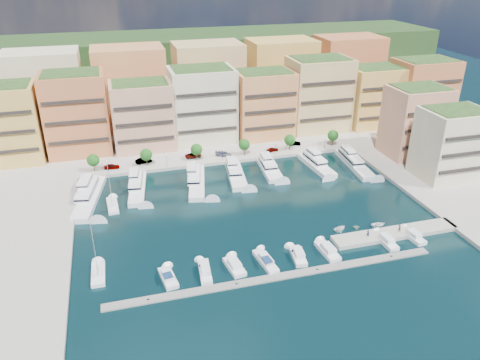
{
  "coord_description": "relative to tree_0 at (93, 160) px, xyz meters",
  "views": [
    {
      "loc": [
        -32.11,
        -104.43,
        61.41
      ],
      "look_at": [
        -1.28,
        5.61,
        6.0
      ],
      "focal_mm": 35.0,
      "sensor_mm": 36.0,
      "label": 1
    }
  ],
  "objects": [
    {
      "name": "apartment_2",
      "position": [
        17.0,
        16.49,
        7.57
      ],
      "size": [
        20.0,
        15.5,
        22.8
      ],
      "color": "tan",
      "rests_on": "north_quay"
    },
    {
      "name": "apartment_0",
      "position": [
        -26.0,
        16.49,
        8.57
      ],
      "size": [
        22.0,
        16.5,
        24.8
      ],
      "color": "gold",
      "rests_on": "north_quay"
    },
    {
      "name": "hillside",
      "position": [
        40.0,
        76.5,
        -4.74
      ],
      "size": [
        240.0,
        40.0,
        58.0
      ],
      "primitive_type": "cube",
      "color": "#173315",
      "rests_on": "ground"
    },
    {
      "name": "car_1",
      "position": [
        15.13,
        2.39,
        -2.88
      ],
      "size": [
        5.5,
        2.9,
        1.72
      ],
      "primitive_type": "imported",
      "rotation": [
        0.0,
        0.0,
        1.79
      ],
      "color": "gray",
      "rests_on": "north_quay"
    },
    {
      "name": "apartment_east_a",
      "position": [
        102.0,
        -13.51,
        7.57
      ],
      "size": [
        18.0,
        14.5,
        22.8
      ],
      "color": "tan",
      "rests_on": "east_quay"
    },
    {
      "name": "yacht_4",
      "position": [
        52.56,
        -12.32,
        -3.65
      ],
      "size": [
        6.33,
        17.34,
        7.3
      ],
      "color": "white",
      "rests_on": "ground"
    },
    {
      "name": "backblock_4",
      "position": [
        105.0,
        40.5,
        11.26
      ],
      "size": [
        26.0,
        18.0,
        30.0
      ],
      "primitive_type": "cube",
      "color": "#BF713F",
      "rests_on": "north_quay"
    },
    {
      "name": "tender_3",
      "position": [
        74.36,
        -52.5,
        -4.33
      ],
      "size": [
        1.88,
        1.73,
        0.83
      ],
      "primitive_type": "imported",
      "rotation": [
        0.0,
        0.0,
        1.83
      ],
      "color": "beige",
      "rests_on": "ground"
    },
    {
      "name": "cruiser_5",
      "position": [
        43.75,
        -58.08,
        -4.2
      ],
      "size": [
        3.52,
        7.62,
        2.55
      ],
      "color": "white",
      "rests_on": "ground"
    },
    {
      "name": "lamppost_0",
      "position": [
        4.0,
        -2.3,
        -0.92
      ],
      "size": [
        0.3,
        0.3,
        4.2
      ],
      "color": "black",
      "rests_on": "north_quay"
    },
    {
      "name": "finger_pier",
      "position": [
        70.0,
        -55.5,
        -4.74
      ],
      "size": [
        32.0,
        5.0,
        2.0
      ],
      "primitive_type": "cube",
      "color": "#9E998E",
      "rests_on": "ground"
    },
    {
      "name": "south_pontoon",
      "position": [
        37.0,
        -63.5,
        -4.74
      ],
      "size": [
        72.0,
        2.2,
        0.35
      ],
      "primitive_type": "cube",
      "color": "gray",
      "rests_on": "ground"
    },
    {
      "name": "tree_4",
      "position": [
        64.0,
        0.0,
        0.0
      ],
      "size": [
        3.8,
        3.8,
        5.65
      ],
      "color": "#473323",
      "rests_on": "north_quay"
    },
    {
      "name": "east_quay",
      "position": [
        102.0,
        -41.5,
        -4.74
      ],
      "size": [
        34.0,
        76.0,
        2.0
      ],
      "primitive_type": "cube",
      "color": "#9E998E",
      "rests_on": "ground"
    },
    {
      "name": "cruiser_4",
      "position": [
        36.11,
        -58.12,
        -4.17
      ],
      "size": [
        3.54,
        9.16,
        2.66
      ],
      "color": "white",
      "rests_on": "ground"
    },
    {
      "name": "tree_5",
      "position": [
        80.0,
        0.0,
        0.0
      ],
      "size": [
        3.8,
        3.8,
        5.65
      ],
      "color": "#473323",
      "rests_on": "north_quay"
    },
    {
      "name": "north_quay",
      "position": [
        40.0,
        28.5,
        -4.74
      ],
      "size": [
        220.0,
        64.0,
        2.0
      ],
      "primitive_type": "cube",
      "color": "#9E998E",
      "rests_on": "ground"
    },
    {
      "name": "tree_1",
      "position": [
        16.0,
        0.0,
        0.0
      ],
      "size": [
        3.8,
        3.8,
        5.65
      ],
      "color": "#473323",
      "rests_on": "north_quay"
    },
    {
      "name": "backblock_2",
      "position": [
        45.0,
        40.5,
        11.26
      ],
      "size": [
        26.0,
        18.0,
        30.0
      ],
      "primitive_type": "cube",
      "color": "#DEC875",
      "rests_on": "north_quay"
    },
    {
      "name": "yacht_1",
      "position": [
        11.86,
        -14.08,
        -3.65
      ],
      "size": [
        6.89,
        21.17,
        7.3
      ],
      "color": "white",
      "rests_on": "ground"
    },
    {
      "name": "backblock_3",
      "position": [
        75.0,
        40.5,
        11.26
      ],
      "size": [
        26.0,
        18.0,
        30.0
      ],
      "primitive_type": "cube",
      "color": "gold",
      "rests_on": "north_quay"
    },
    {
      "name": "ground",
      "position": [
        40.0,
        -33.5,
        -4.74
      ],
      "size": [
        400.0,
        400.0,
        0.0
      ],
      "primitive_type": "plane",
      "color": "black",
      "rests_on": "ground"
    },
    {
      "name": "tree_3",
      "position": [
        48.0,
        0.0,
        0.0
      ],
      "size": [
        3.8,
        3.8,
        5.65
      ],
      "color": "#473323",
      "rests_on": "north_quay"
    },
    {
      "name": "car_0",
      "position": [
        5.22,
        0.59,
        -2.94
      ],
      "size": [
        4.74,
        2.02,
        1.6
      ],
      "primitive_type": "imported",
      "rotation": [
        0.0,
        0.0,
        1.54
      ],
      "color": "gray",
      "rests_on": "north_quay"
    },
    {
      "name": "tree_2",
      "position": [
        32.0,
        0.0,
        0.0
      ],
      "size": [
        3.8,
        3.8,
        5.65
      ],
      "color": "#473323",
      "rests_on": "north_quay"
    },
    {
      "name": "tender_0",
      "position": [
        58.23,
        -49.79,
        -4.37
      ],
      "size": [
        4.31,
        3.76,
        0.74
      ],
      "primitive_type": "imported",
      "rotation": [
        0.0,
        0.0,
        1.97
      ],
      "color": "white",
      "rests_on": "ground"
    },
    {
      "name": "yacht_3",
      "position": [
        41.33,
        -13.28,
        -3.53
      ],
      "size": [
        7.05,
        19.6,
        7.3
      ],
      "color": "white",
      "rests_on": "ground"
    },
    {
      "name": "cruiser_3",
      "position": [
        29.02,
        -58.08,
        -4.2
      ],
      "size": [
        3.78,
        7.38,
        2.55
      ],
      "color": "white",
      "rests_on": "ground"
    },
    {
      "name": "apartment_4",
      "position": [
        60.0,
        16.49,
        8.07
      ],
      "size": [
        20.0,
        15.5,
        23.8
      ],
      "color": "#DBA052",
      "rests_on": "north_quay"
    },
    {
      "name": "cruiser_8",
      "position": [
        65.95,
        -58.08,
        -4.2
      ],
      "size": [
        2.65,
        7.67,
        2.55
      ],
      "color": "white",
      "rests_on": "ground"
    },
    {
      "name": "sailboat_2",
      "position": [
        4.55,
        -22.74,
        -4.43
      ],
      "size": [
        3.16,
        9.14,
        13.2
      ],
      "color": "white",
      "rests_on": "ground"
    },
    {
      "name": "tender_1",
      "position": [
        62.46,
        -50.16,
        -4.31
      ],
      "size": [
        2.04,
        1.91,
        0.86
      ],
      "primitive_type": "imported",
      "rotation": [
        0.0,
        0.0,
        1.2
      ],
      "color": "beige",
      "rests_on": "ground"
    },
    {
      "name": "apartment_5",
      "position": [
        82.0,
        18.49,
        9.57
      ],
      "size": [
        22.0,
        16.5,
        26.8
      ],
      "color": "#DEC875",
      "rests_on": "north_quay"
    },
    {
      "name": "apartment_6",
      "position": [
        104.0,
        16.49,
        7.57
      ],
      "size": [
        20.0,
        15.5,
        22.8
      ],
      "color": "gold",
      "rests_on": "north_quay"
    },
    {
      "name": "lamppost_3",
      "position": [
        58.0,
        -2.3,
        -0.92
      ],
      "size": [
        0.3,
        0.3,
        4.2
      ],
      "color": "black",
      "rests_on": "north_quay"
    },
    {
      "name": "car_5",
      "position": [
        67.41,
        4.07,
        -3.0
      ],
      "size": [
        4.75,
        2.93,
        1.48
      ],
      "primitive_type": "imported",
      "rotation": [
        0.0,
        0.0,
        1.24
      ],
      "color": "gray",
      "rests_on": "north_quay"
    },
    {
      "name": "lamppost_1",
      "position": [
        22.0,
        -2.3,
        -0.92
      ],
      "size": [
        0.3,
        0.3,
        4.2
      ],
      "color": "black",
      "rests_on": "north_quay"
    },
    {
      "name": "apartment_3",
      "position": [
        38.0,
        18.49,
        9.07
      ],
      "size": [
        22.0,
        16.5,
        25.8
      ],
      "color": "#F7E7BF",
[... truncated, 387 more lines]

